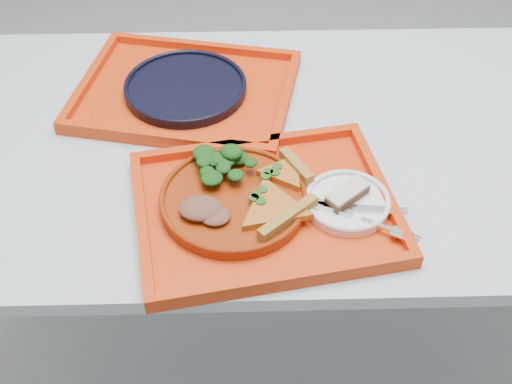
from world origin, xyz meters
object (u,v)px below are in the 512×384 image
(tray_far, at_px, (186,94))
(dessert_bar, at_px, (347,194))
(dinner_plate, at_px, (234,201))
(tray_main, at_px, (265,210))
(navy_plate, at_px, (186,89))

(tray_far, relative_size, dessert_bar, 5.38)
(dinner_plate, xyz_separation_m, dessert_bar, (0.20, -0.01, 0.02))
(dinner_plate, distance_m, dessert_bar, 0.20)
(tray_main, xyz_separation_m, navy_plate, (-0.16, 0.35, 0.01))
(dinner_plate, height_order, navy_plate, dinner_plate)
(tray_far, height_order, dessert_bar, dessert_bar)
(tray_main, distance_m, tray_far, 0.38)
(tray_far, xyz_separation_m, dessert_bar, (0.30, -0.34, 0.03))
(dessert_bar, bearing_deg, dinner_plate, 138.56)
(dessert_bar, bearing_deg, tray_main, 141.95)
(dinner_plate, bearing_deg, tray_main, -10.30)
(tray_main, relative_size, dinner_plate, 1.73)
(tray_main, xyz_separation_m, tray_far, (-0.16, 0.35, 0.00))
(navy_plate, xyz_separation_m, dessert_bar, (0.30, -0.34, 0.02))
(tray_main, relative_size, dessert_bar, 5.38)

